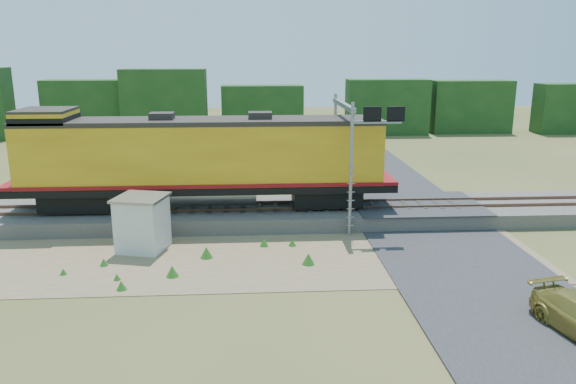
{
  "coord_description": "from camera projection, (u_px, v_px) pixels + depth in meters",
  "views": [
    {
      "loc": [
        -2.12,
        -23.68,
        9.16
      ],
      "look_at": [
        -0.42,
        3.0,
        2.4
      ],
      "focal_mm": 35.0,
      "sensor_mm": 36.0,
      "label": 1
    }
  ],
  "objects": [
    {
      "name": "ballast",
      "position": [
        292.0,
        214.0,
        31.0
      ],
      "size": [
        70.0,
        5.0,
        0.8
      ],
      "primitive_type": "cube",
      "color": "slate",
      "rests_on": "ground"
    },
    {
      "name": "dirt_shoulder",
      "position": [
        257.0,
        256.0,
        25.65
      ],
      "size": [
        26.0,
        8.0,
        0.03
      ],
      "primitive_type": "cube",
      "color": "#8C7754",
      "rests_on": "ground"
    },
    {
      "name": "signal_gantry",
      "position": [
        351.0,
        131.0,
        29.41
      ],
      "size": [
        2.67,
        6.2,
        6.75
      ],
      "color": "gray",
      "rests_on": "ground"
    },
    {
      "name": "rails",
      "position": [
        292.0,
        205.0,
        30.88
      ],
      "size": [
        70.0,
        1.54,
        0.16
      ],
      "color": "brown",
      "rests_on": "ballast"
    },
    {
      "name": "tree_line_north",
      "position": [
        271.0,
        108.0,
        61.31
      ],
      "size": [
        130.0,
        3.0,
        6.5
      ],
      "color": "#173C15",
      "rests_on": "ground"
    },
    {
      "name": "road",
      "position": [
        448.0,
        249.0,
        26.42
      ],
      "size": [
        7.0,
        66.0,
        0.86
      ],
      "color": "#38383A",
      "rests_on": "ground"
    },
    {
      "name": "weed_clumps",
      "position": [
        224.0,
        261.0,
        25.17
      ],
      "size": [
        15.0,
        6.2,
        0.56
      ],
      "primitive_type": null,
      "color": "#29671D",
      "rests_on": "ground"
    },
    {
      "name": "locomotive",
      "position": [
        197.0,
        158.0,
        29.91
      ],
      "size": [
        20.49,
        3.13,
        5.29
      ],
      "color": "black",
      "rests_on": "rails"
    },
    {
      "name": "shed",
      "position": [
        142.0,
        223.0,
        26.25
      ],
      "size": [
        2.66,
        2.66,
        2.61
      ],
      "rotation": [
        0.0,
        0.0,
        -0.24
      ],
      "color": "silver",
      "rests_on": "ground"
    },
    {
      "name": "ground",
      "position": [
        301.0,
        260.0,
        25.29
      ],
      "size": [
        140.0,
        140.0,
        0.0
      ],
      "primitive_type": "plane",
      "color": "#475123",
      "rests_on": "ground"
    }
  ]
}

